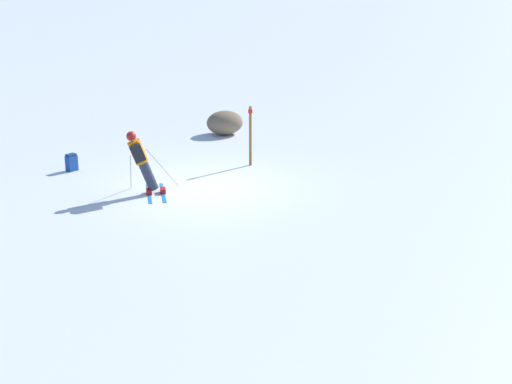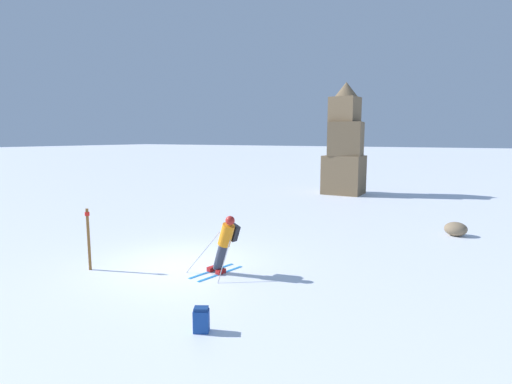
{
  "view_description": "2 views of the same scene",
  "coord_description": "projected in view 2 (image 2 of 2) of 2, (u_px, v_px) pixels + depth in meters",
  "views": [
    {
      "loc": [
        5.55,
        17.37,
        5.82
      ],
      "look_at": [
        0.16,
        3.95,
        1.09
      ],
      "focal_mm": 50.0,
      "sensor_mm": 36.0,
      "label": 1
    },
    {
      "loc": [
        7.66,
        -8.81,
        3.76
      ],
      "look_at": [
        0.34,
        4.13,
        1.71
      ],
      "focal_mm": 28.0,
      "sensor_mm": 36.0,
      "label": 2
    }
  ],
  "objects": [
    {
      "name": "ground_plane",
      "position": [
        178.0,
        265.0,
        11.84
      ],
      "size": [
        300.0,
        300.0,
        0.0
      ],
      "primitive_type": "plane",
      "color": "white"
    },
    {
      "name": "exposed_boulder_0",
      "position": [
        456.0,
        229.0,
        15.27
      ],
      "size": [
        0.82,
        0.7,
        0.54
      ],
      "primitive_type": "ellipsoid",
      "color": "#7A664C",
      "rests_on": "ground"
    },
    {
      "name": "rock_pillar",
      "position": [
        345.0,
        148.0,
        26.21
      ],
      "size": [
        2.49,
        2.19,
        7.28
      ],
      "color": "brown",
      "rests_on": "ground"
    },
    {
      "name": "skier",
      "position": [
        225.0,
        242.0,
        10.84
      ],
      "size": [
        1.47,
        1.71,
        1.73
      ],
      "rotation": [
        0.0,
        0.0,
        -0.2
      ],
      "color": "#1E7AC6",
      "rests_on": "ground"
    },
    {
      "name": "spare_backpack",
      "position": [
        201.0,
        320.0,
        7.73
      ],
      "size": [
        0.37,
        0.34,
        0.5
      ],
      "rotation": [
        0.0,
        0.0,
        0.5
      ],
      "color": "#194293",
      "rests_on": "ground"
    },
    {
      "name": "trail_marker",
      "position": [
        88.0,
        236.0,
        11.26
      ],
      "size": [
        0.13,
        0.13,
        1.77
      ],
      "color": "brown",
      "rests_on": "ground"
    }
  ]
}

